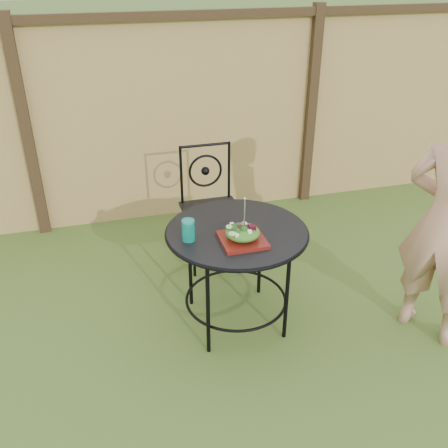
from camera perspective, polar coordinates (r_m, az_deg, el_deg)
name	(u,v)px	position (r m, az deg, el deg)	size (l,w,h in m)	color
ground	(250,363)	(3.27, 3.03, -15.61)	(60.00, 60.00, 0.00)	#2C4917
fence	(177,119)	(4.67, -5.34, 11.89)	(8.00, 0.12, 1.90)	tan
patio_table	(237,248)	(3.25, 1.45, -2.79)	(0.92, 0.92, 0.72)	black
patio_chair	(210,203)	(4.03, -1.57, 2.43)	(0.46, 0.46, 0.95)	black
salad_plate	(242,240)	(3.05, 2.12, -1.82)	(0.27, 0.27, 0.02)	#510C0B
salad	(243,232)	(3.02, 2.14, -0.97)	(0.21, 0.21, 0.08)	#235614
fork	(245,213)	(2.97, 2.36, 1.24)	(0.01, 0.01, 0.18)	silver
drinking_glass	(188,230)	(3.04, -4.10, -0.70)	(0.08, 0.08, 0.14)	#0B816F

